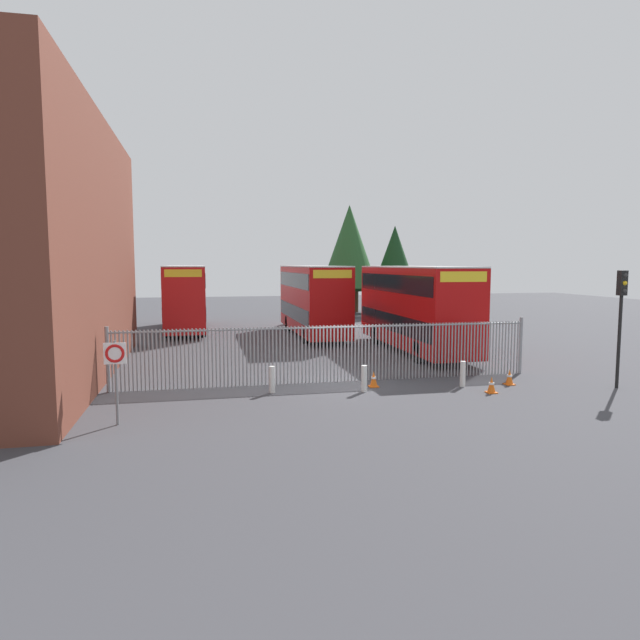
{
  "coord_description": "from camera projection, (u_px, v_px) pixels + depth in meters",
  "views": [
    {
      "loc": [
        -5.31,
        -20.44,
        4.53
      ],
      "look_at": [
        0.0,
        4.0,
        2.0
      ],
      "focal_mm": 31.11,
      "sensor_mm": 36.0,
      "label": 1
    }
  ],
  "objects": [
    {
      "name": "traffic_cone_by_gate",
      "position": [
        492.0,
        385.0,
        19.5
      ],
      "size": [
        0.34,
        0.34,
        0.59
      ],
      "color": "orange",
      "rests_on": "ground"
    },
    {
      "name": "double_decker_bus_behind_fence_left",
      "position": [
        313.0,
        298.0,
        34.95
      ],
      "size": [
        2.54,
        10.81,
        4.42
      ],
      "color": "#B70C0C",
      "rests_on": "ground"
    },
    {
      "name": "tree_tall_back",
      "position": [
        357.0,
        261.0,
        51.92
      ],
      "size": [
        3.93,
        3.93,
        7.67
      ],
      "color": "#4C3823",
      "rests_on": "ground"
    },
    {
      "name": "speed_limit_sign_post",
      "position": [
        115.0,
        363.0,
        15.45
      ],
      "size": [
        0.6,
        0.14,
        2.4
      ],
      "color": "slate",
      "rests_on": "ground"
    },
    {
      "name": "traffic_light_kerbside",
      "position": [
        621.0,
        307.0,
        20.05
      ],
      "size": [
        0.28,
        0.33,
        4.3
      ],
      "color": "black",
      "rests_on": "ground"
    },
    {
      "name": "bollard_center_front",
      "position": [
        364.0,
        379.0,
        19.66
      ],
      "size": [
        0.2,
        0.2,
        0.95
      ],
      "primitive_type": "cylinder",
      "color": "silver",
      "rests_on": "ground"
    },
    {
      "name": "traffic_cone_near_kerb",
      "position": [
        374.0,
        379.0,
        20.48
      ],
      "size": [
        0.34,
        0.34,
        0.59
      ],
      "color": "orange",
      "rests_on": "ground"
    },
    {
      "name": "palisade_fence",
      "position": [
        331.0,
        352.0,
        21.24
      ],
      "size": [
        16.33,
        0.14,
        2.35
      ],
      "color": "gray",
      "rests_on": "ground"
    },
    {
      "name": "tree_short_side",
      "position": [
        395.0,
        255.0,
        49.55
      ],
      "size": [
        3.56,
        3.56,
        7.95
      ],
      "color": "#4C3823",
      "rests_on": "ground"
    },
    {
      "name": "bollard_near_left",
      "position": [
        272.0,
        380.0,
        19.5
      ],
      "size": [
        0.2,
        0.2,
        0.95
      ],
      "primitive_type": "cylinder",
      "color": "silver",
      "rests_on": "ground"
    },
    {
      "name": "ground_plane",
      "position": [
        304.0,
        350.0,
        29.23
      ],
      "size": [
        100.0,
        100.0,
        0.0
      ],
      "primitive_type": "plane",
      "color": "#3D3D42"
    },
    {
      "name": "traffic_cone_mid_forecourt",
      "position": [
        509.0,
        377.0,
        20.83
      ],
      "size": [
        0.34,
        0.34,
        0.59
      ],
      "color": "orange",
      "rests_on": "ground"
    },
    {
      "name": "tree_mid_row",
      "position": [
        349.0,
        246.0,
        48.66
      ],
      "size": [
        5.06,
        5.06,
        9.7
      ],
      "color": "#4C3823",
      "rests_on": "ground"
    },
    {
      "name": "bollard_near_right",
      "position": [
        463.0,
        374.0,
        20.52
      ],
      "size": [
        0.2,
        0.2,
        0.95
      ],
      "primitive_type": "cylinder",
      "color": "silver",
      "rests_on": "ground"
    },
    {
      "name": "double_decker_bus_near_gate",
      "position": [
        415.0,
        305.0,
        28.65
      ],
      "size": [
        2.54,
        10.81,
        4.42
      ],
      "color": "#B70C0C",
      "rests_on": "ground"
    },
    {
      "name": "double_decker_bus_behind_fence_right",
      "position": [
        186.0,
        295.0,
        37.52
      ],
      "size": [
        2.54,
        10.81,
        4.42
      ],
      "color": "red",
      "rests_on": "ground"
    }
  ]
}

